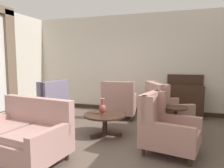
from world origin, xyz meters
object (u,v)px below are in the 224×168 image
(settee, at_px, (23,136))
(armchair_far_left, at_px, (165,128))
(armchair_beside_settee, at_px, (119,102))
(side_table, at_px, (175,122))
(sideboard, at_px, (185,99))
(porcelain_vase, at_px, (103,108))
(armchair_foreground_right, at_px, (48,107))
(coffee_table, at_px, (105,118))
(armchair_back_corner, at_px, (164,111))

(settee, height_order, armchair_far_left, armchair_far_left)
(armchair_beside_settee, height_order, side_table, armchair_beside_settee)
(side_table, height_order, sideboard, sideboard)
(armchair_far_left, bearing_deg, settee, 126.72)
(porcelain_vase, distance_m, armchair_foreground_right, 1.48)
(porcelain_vase, bearing_deg, coffee_table, 16.76)
(armchair_far_left, height_order, sideboard, sideboard)
(armchair_far_left, distance_m, armchair_foreground_right, 2.85)
(porcelain_vase, relative_size, side_table, 0.48)
(coffee_table, distance_m, settee, 1.69)
(coffee_table, xyz_separation_m, armchair_foreground_right, (-1.51, 0.16, 0.09))
(coffee_table, bearing_deg, armchair_back_corner, 26.72)
(settee, relative_size, armchair_far_left, 1.49)
(armchair_back_corner, distance_m, sideboard, 1.49)
(settee, height_order, armchair_beside_settee, armchair_beside_settee)
(settee, relative_size, side_table, 2.19)
(coffee_table, xyz_separation_m, porcelain_vase, (-0.05, -0.01, 0.21))
(armchair_back_corner, bearing_deg, armchair_beside_settee, 32.53)
(armchair_back_corner, xyz_separation_m, armchair_foreground_right, (-2.68, -0.42, -0.00))
(coffee_table, distance_m, armchair_far_left, 1.36)
(settee, xyz_separation_m, armchair_far_left, (2.07, 0.98, 0.02))
(porcelain_vase, distance_m, armchair_far_left, 1.40)
(armchair_back_corner, height_order, armchair_beside_settee, armchair_back_corner)
(armchair_beside_settee, height_order, armchair_foreground_right, armchair_foreground_right)
(armchair_foreground_right, bearing_deg, settee, 31.80)
(armchair_back_corner, bearing_deg, coffee_table, 90.85)
(sideboard, bearing_deg, side_table, -95.22)
(sideboard, bearing_deg, armchair_far_left, -97.50)
(armchair_back_corner, xyz_separation_m, sideboard, (0.43, 1.42, 0.05))
(armchair_far_left, relative_size, sideboard, 0.87)
(armchair_back_corner, xyz_separation_m, side_table, (0.24, -0.60, -0.04))
(armchair_far_left, height_order, armchair_beside_settee, armchair_beside_settee)
(settee, height_order, armchair_back_corner, armchair_back_corner)
(porcelain_vase, relative_size, armchair_foreground_right, 0.31)
(armchair_foreground_right, height_order, side_table, armchair_foreground_right)
(porcelain_vase, height_order, armchair_far_left, armchair_far_left)
(armchair_back_corner, relative_size, side_table, 1.61)
(armchair_far_left, distance_m, sideboard, 2.53)
(armchair_far_left, bearing_deg, armchair_back_corner, 16.46)
(armchair_foreground_right, bearing_deg, armchair_far_left, 85.29)
(porcelain_vase, bearing_deg, side_table, 0.06)
(porcelain_vase, xyz_separation_m, armchair_beside_settee, (-0.05, 1.37, -0.15))
(porcelain_vase, bearing_deg, sideboard, 50.99)
(armchair_foreground_right, bearing_deg, porcelain_vase, 91.84)
(porcelain_vase, height_order, armchair_foreground_right, armchair_foreground_right)
(coffee_table, bearing_deg, armchair_far_left, -21.57)
(porcelain_vase, relative_size, sideboard, 0.28)
(armchair_back_corner, distance_m, armchair_far_left, 1.09)
(porcelain_vase, bearing_deg, armchair_beside_settee, 91.91)
(settee, bearing_deg, armchair_back_corner, 54.29)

